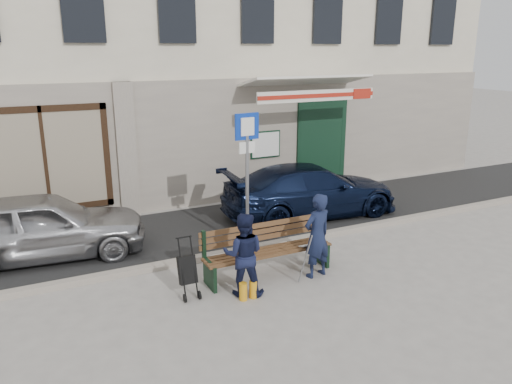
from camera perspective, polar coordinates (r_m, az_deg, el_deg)
ground at (r=8.79m, az=2.27°, el=-10.48°), size 80.00×80.00×0.00m
asphalt_lane at (r=11.38m, az=-5.19°, el=-4.17°), size 60.00×3.20×0.01m
curb at (r=9.99m, az=-1.85°, el=-6.73°), size 60.00×0.18×0.12m
building at (r=15.85m, az=-13.11°, el=19.45°), size 20.00×8.27×10.00m
car_silver at (r=10.42m, az=-23.26°, el=-3.59°), size 3.99×1.96×1.31m
car_navy at (r=12.13m, az=6.27°, el=0.20°), size 4.47×2.08×1.26m
parking_sign at (r=9.71m, az=-1.02°, el=3.74°), size 0.51×0.09×2.75m
bench at (r=8.93m, az=1.11°, el=-6.79°), size 2.40×1.17×0.98m
man at (r=8.85m, az=6.99°, el=-4.97°), size 0.62×0.46×1.53m
woman at (r=8.18m, az=-1.45°, el=-7.13°), size 0.86×0.79×1.41m
stroller at (r=8.29m, az=-7.84°, el=-8.94°), size 0.29×0.41×0.99m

